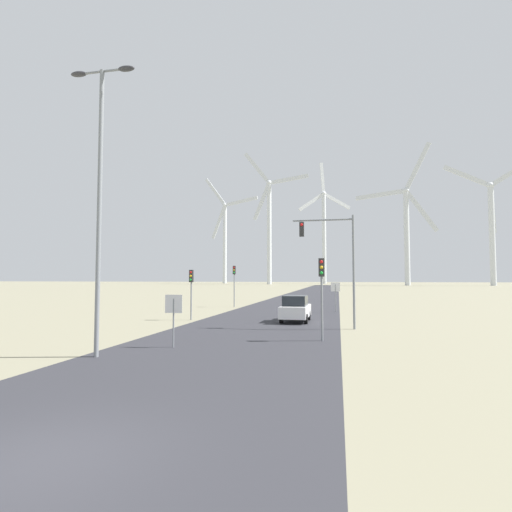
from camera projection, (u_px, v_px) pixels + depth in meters
name	position (u px, v px, depth m)	size (l,w,h in m)	color
ground_plane	(42.00, 460.00, 6.70)	(600.00, 600.00, 0.00)	gray
road_surface	(301.00, 301.00, 53.64)	(10.00, 240.00, 0.01)	#2D2D33
streetlamp	(100.00, 178.00, 15.84)	(2.82, 0.32, 11.49)	gray
stop_sign_near	(174.00, 311.00, 17.67)	(0.81, 0.07, 2.32)	gray
stop_sign_far	(335.00, 291.00, 35.65)	(0.81, 0.07, 2.66)	gray
traffic_light_post_near_left	(191.00, 283.00, 29.16)	(0.28, 0.34, 3.65)	gray
traffic_light_post_near_right	(322.00, 280.00, 19.54)	(0.28, 0.33, 4.02)	gray
traffic_light_post_mid_left	(234.00, 277.00, 42.21)	(0.28, 0.33, 4.35)	gray
traffic_light_mast_overhead	(334.00, 250.00, 24.29)	(3.73, 0.35, 6.88)	gray
car_approaching	(295.00, 309.00, 27.95)	(1.90, 4.14, 1.83)	white
wind_turbine_far_left	(225.00, 234.00, 230.00)	(33.43, 7.46, 62.18)	silver
wind_turbine_left	(269.00, 222.00, 193.18)	(31.78, 2.60, 65.05)	silver
wind_turbine_center	(324.00, 229.00, 218.33)	(27.83, 13.48, 66.67)	silver
wind_turbine_right	(406.00, 225.00, 165.50)	(31.91, 10.63, 58.68)	silver
wind_turbine_far_right	(492.00, 222.00, 158.62)	(33.83, 3.66, 50.84)	silver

